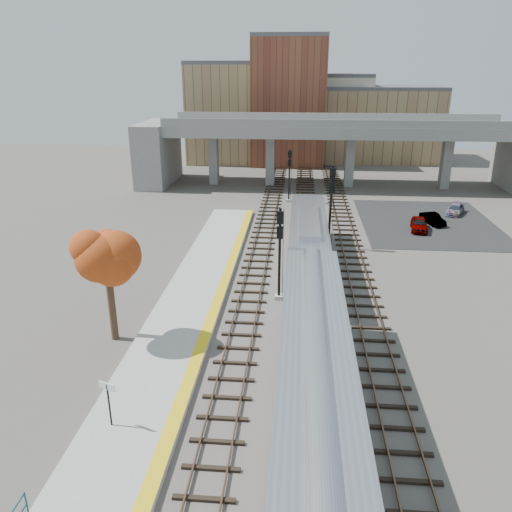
% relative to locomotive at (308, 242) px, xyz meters
% --- Properties ---
extents(ground, '(160.00, 160.00, 0.00)m').
position_rel_locomotive_xyz_m(ground, '(-1.00, -13.87, -2.28)').
color(ground, '#47423D').
rests_on(ground, ground).
extents(platform, '(4.50, 60.00, 0.35)m').
position_rel_locomotive_xyz_m(platform, '(-8.25, -13.87, -2.10)').
color(platform, '#9E9E99').
rests_on(platform, ground).
extents(yellow_strip, '(0.70, 60.00, 0.01)m').
position_rel_locomotive_xyz_m(yellow_strip, '(-6.35, -13.87, -1.92)').
color(yellow_strip, yellow).
rests_on(yellow_strip, platform).
extents(tracks, '(10.70, 95.00, 0.25)m').
position_rel_locomotive_xyz_m(tracks, '(-0.07, -1.37, -2.20)').
color(tracks, black).
rests_on(tracks, ground).
extents(overpass, '(54.00, 12.00, 9.50)m').
position_rel_locomotive_xyz_m(overpass, '(3.92, 31.13, 3.53)').
color(overpass, slate).
rests_on(overpass, ground).
extents(buildings_far, '(43.00, 21.00, 20.60)m').
position_rel_locomotive_xyz_m(buildings_far, '(0.26, 52.70, 5.60)').
color(buildings_far, '#978158').
rests_on(buildings_far, ground).
extents(parking_lot, '(14.00, 18.00, 0.04)m').
position_rel_locomotive_xyz_m(parking_lot, '(13.00, 14.13, -2.26)').
color(parking_lot, black).
rests_on(parking_lot, ground).
extents(locomotive, '(3.02, 19.05, 4.10)m').
position_rel_locomotive_xyz_m(locomotive, '(0.00, 0.00, 0.00)').
color(locomotive, '#A8AAB2').
rests_on(locomotive, ground).
extents(coach, '(3.03, 25.00, 5.00)m').
position_rel_locomotive_xyz_m(coach, '(-0.00, -22.61, 0.52)').
color(coach, '#A8AAB2').
rests_on(coach, ground).
extents(signal_mast_near, '(0.60, 0.64, 6.77)m').
position_rel_locomotive_xyz_m(signal_mast_near, '(-2.10, -6.22, 1.03)').
color(signal_mast_near, '#9E9E99').
rests_on(signal_mast_near, ground).
extents(signal_mast_mid, '(0.60, 0.64, 7.62)m').
position_rel_locomotive_xyz_m(signal_mast_mid, '(2.00, 5.02, 1.61)').
color(signal_mast_mid, '#9E9E99').
rests_on(signal_mast_mid, ground).
extents(signal_mast_far, '(0.60, 0.64, 6.43)m').
position_rel_locomotive_xyz_m(signal_mast_far, '(-2.10, 21.60, 0.79)').
color(signal_mast_far, '#9E9E99').
rests_on(signal_mast_far, ground).
extents(station_sign, '(0.85, 0.38, 2.27)m').
position_rel_locomotive_xyz_m(station_sign, '(-9.14, -20.80, -0.30)').
color(station_sign, black).
rests_on(station_sign, platform).
extents(tree, '(3.60, 3.60, 7.77)m').
position_rel_locomotive_xyz_m(tree, '(-11.92, -12.64, 3.49)').
color(tree, '#382619').
rests_on(tree, ground).
extents(car_a, '(2.16, 4.13, 1.34)m').
position_rel_locomotive_xyz_m(car_a, '(11.46, 11.14, -1.57)').
color(car_a, '#99999E').
rests_on(car_a, parking_lot).
extents(car_b, '(2.28, 3.73, 1.16)m').
position_rel_locomotive_xyz_m(car_b, '(13.38, 13.47, -1.66)').
color(car_b, '#99999E').
rests_on(car_b, parking_lot).
extents(car_c, '(3.09, 4.02, 1.09)m').
position_rel_locomotive_xyz_m(car_c, '(16.86, 17.63, -1.69)').
color(car_c, '#99999E').
rests_on(car_c, parking_lot).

